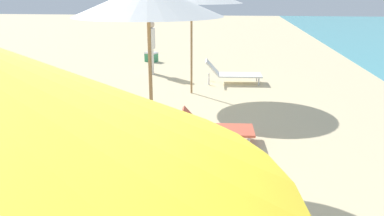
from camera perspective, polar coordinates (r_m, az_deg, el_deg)
umbrella_second at (r=5.32m, az=-6.38°, el=15.23°), size 1.98×1.98×2.62m
lounger_second_shoreside at (r=6.65m, az=3.39°, el=-2.82°), size 1.25×0.67×0.55m
lounger_second_inland at (r=4.45m, az=4.96°, el=-12.15°), size 1.45×0.80×0.62m
lounger_farthest_shoreside at (r=10.95m, az=5.75°, el=5.08°), size 1.58×0.73×0.64m
person_walking_near at (r=12.10m, az=-5.89°, el=9.44°), size 0.28×0.39×1.60m
cooler_box at (r=14.35m, az=-5.90°, el=7.38°), size 0.49×0.43×0.34m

